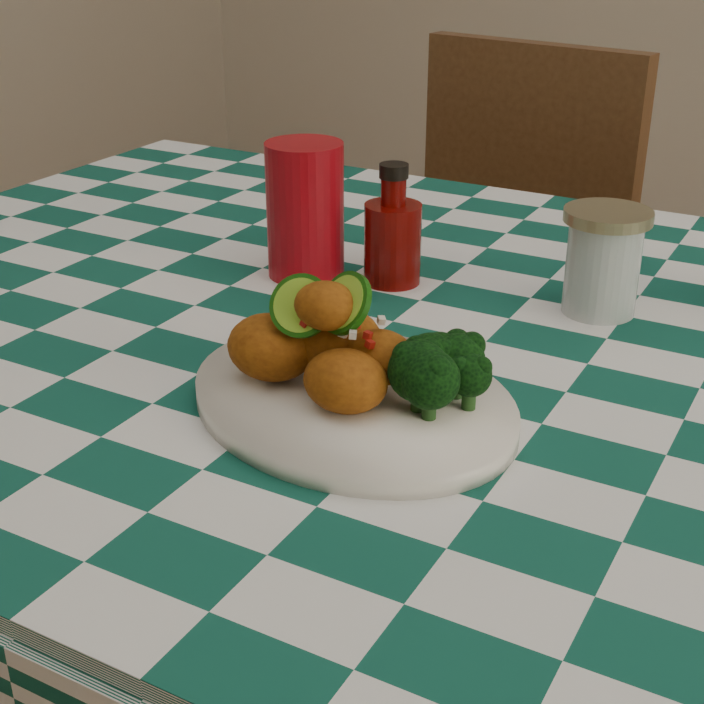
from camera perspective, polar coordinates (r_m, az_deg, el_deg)
The scene contains 8 objects.
dining_table at distance 1.19m, azimuth 6.64°, elevation -16.80°, with size 1.66×1.06×0.79m, color #0F4C3D, non-canonical shape.
plate at distance 0.84m, azimuth 0.00°, elevation -2.85°, with size 0.31×0.24×0.02m, color white, non-canonical shape.
fried_chicken_pile at distance 0.82m, azimuth -1.18°, elevation 0.96°, with size 0.15×0.11×0.10m, color #9A4E0E, non-canonical shape.
broccoli_side at distance 0.80m, azimuth 5.66°, elevation -1.41°, with size 0.08×0.08×0.06m, color black, non-canonical shape.
red_tumbler at distance 1.11m, azimuth -2.74°, elevation 8.24°, with size 0.09×0.09×0.15m, color maroon.
ketchup_bottle at distance 1.09m, azimuth 2.39°, elevation 7.43°, with size 0.06×0.06×0.14m, color #5B0704, non-canonical shape.
mason_jar at distance 1.05m, azimuth 14.39°, elevation 5.10°, with size 0.09×0.09×0.11m, color #B2BCBA, non-canonical shape.
wooden_chair_left at distance 1.79m, azimuth 6.51°, elevation 1.63°, with size 0.43×0.45×0.94m, color #472814, non-canonical shape.
Camera 1 is at (0.31, -0.83, 1.19)m, focal length 50.00 mm.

